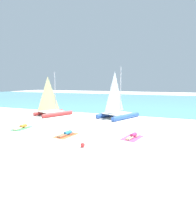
{
  "coord_description": "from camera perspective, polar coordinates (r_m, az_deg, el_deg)",
  "views": [
    {
      "loc": [
        6.41,
        -11.39,
        3.95
      ],
      "look_at": [
        0.0,
        4.89,
        1.2
      ],
      "focal_mm": 30.25,
      "sensor_mm": 36.0,
      "label": 1
    }
  ],
  "objects": [
    {
      "name": "ground_plane",
      "position": [
        22.67,
        4.74,
        -1.13
      ],
      "size": [
        120.0,
        120.0,
        0.0
      ],
      "primitive_type": "plane",
      "color": "white"
    },
    {
      "name": "beach_ball",
      "position": [
        11.83,
        -4.68,
        -9.89
      ],
      "size": [
        0.28,
        0.28,
        0.28
      ],
      "primitive_type": "sphere",
      "color": "red",
      "rests_on": "ground"
    },
    {
      "name": "sunbather_middle",
      "position": [
        14.52,
        -9.44,
        -6.44
      ],
      "size": [
        0.66,
        1.57,
        0.3
      ],
      "rotation": [
        0.0,
        0.0,
        -0.17
      ],
      "color": "#268CCC",
      "rests_on": "towel_middle"
    },
    {
      "name": "sailboat_red",
      "position": [
        23.53,
        -13.7,
        0.92
      ],
      "size": [
        3.94,
        4.66,
        5.18
      ],
      "rotation": [
        0.0,
        0.0,
        -0.43
      ],
      "color": "#CC3838",
      "rests_on": "ground"
    },
    {
      "name": "towel_right",
      "position": [
        13.94,
        10.29,
        -7.65
      ],
      "size": [
        1.5,
        2.1,
        0.01
      ],
      "primitive_type": "cube",
      "rotation": [
        0.0,
        0.0,
        -0.23
      ],
      "color": "#D84C99",
      "rests_on": "ground"
    },
    {
      "name": "sunbather_left",
      "position": [
        17.73,
        -21.96,
        -4.16
      ],
      "size": [
        0.55,
        1.56,
        0.3
      ],
      "rotation": [
        0.0,
        0.0,
        0.02
      ],
      "color": "orange",
      "rests_on": "towel_left"
    },
    {
      "name": "towel_left",
      "position": [
        17.71,
        -22.08,
        -4.6
      ],
      "size": [
        1.13,
        1.92,
        0.01
      ],
      "primitive_type": "cube",
      "rotation": [
        0.0,
        0.0,
        0.02
      ],
      "color": "#4CB266",
      "rests_on": "ground"
    },
    {
      "name": "ocean_water",
      "position": [
        42.92,
        12.84,
        3.47
      ],
      "size": [
        120.0,
        40.0,
        0.05
      ],
      "primitive_type": "cube",
      "color": "#5BB2C1",
      "rests_on": "ground"
    },
    {
      "name": "towel_middle",
      "position": [
        14.51,
        -9.6,
        -6.97
      ],
      "size": [
        1.4,
        2.06,
        0.01
      ],
      "primitive_type": "cube",
      "rotation": [
        0.0,
        0.0,
        -0.17
      ],
      "color": "#EA5933",
      "rests_on": "ground"
    },
    {
      "name": "sunbather_right",
      "position": [
        13.96,
        10.42,
        -7.09
      ],
      "size": [
        0.74,
        1.56,
        0.3
      ],
      "rotation": [
        0.0,
        0.0,
        -0.23
      ],
      "color": "#D83372",
      "rests_on": "towel_right"
    },
    {
      "name": "sailboat_blue",
      "position": [
        21.32,
        5.8,
        0.54
      ],
      "size": [
        4.33,
        5.14,
        5.72
      ],
      "rotation": [
        0.0,
        0.0,
        -0.41
      ],
      "color": "blue",
      "rests_on": "ground"
    }
  ]
}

